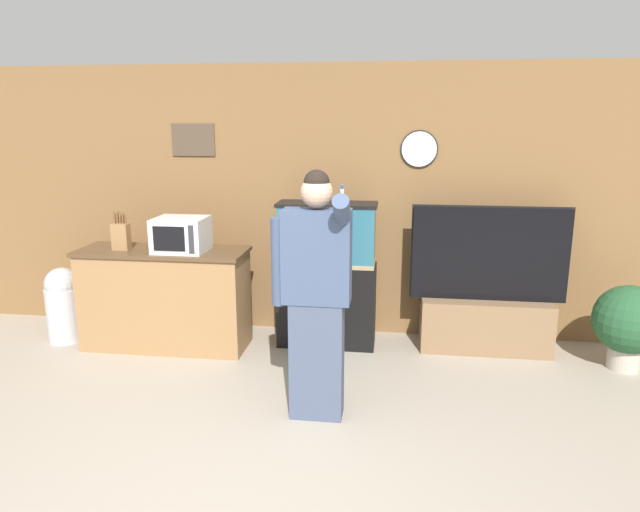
# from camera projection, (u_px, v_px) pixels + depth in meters

# --- Properties ---
(wall_back_paneled) EXTENTS (10.00, 0.08, 2.60)m
(wall_back_paneled) POSITION_uv_depth(u_px,v_px,m) (313.00, 202.00, 5.56)
(wall_back_paneled) COLOR brown
(wall_back_paneled) RESTS_ON ground_plane
(counter_island) EXTENTS (1.54, 0.55, 0.93)m
(counter_island) POSITION_uv_depth(u_px,v_px,m) (165.00, 298.00, 5.29)
(counter_island) COLOR olive
(counter_island) RESTS_ON ground_plane
(microwave) EXTENTS (0.45, 0.39, 0.30)m
(microwave) POSITION_uv_depth(u_px,v_px,m) (181.00, 235.00, 5.08)
(microwave) COLOR silver
(microwave) RESTS_ON counter_island
(knife_block) EXTENTS (0.15, 0.10, 0.35)m
(knife_block) POSITION_uv_depth(u_px,v_px,m) (121.00, 236.00, 5.15)
(knife_block) COLOR olive
(knife_block) RESTS_ON counter_island
(aquarium_on_stand) EXTENTS (0.91, 0.36, 1.36)m
(aquarium_on_stand) POSITION_uv_depth(u_px,v_px,m) (327.00, 275.00, 5.29)
(aquarium_on_stand) COLOR black
(aquarium_on_stand) RESTS_ON ground_plane
(tv_on_stand) EXTENTS (1.40, 0.40, 1.34)m
(tv_on_stand) POSITION_uv_depth(u_px,v_px,m) (486.00, 309.00, 5.22)
(tv_on_stand) COLOR brown
(tv_on_stand) RESTS_ON ground_plane
(person_standing) EXTENTS (0.56, 0.42, 1.76)m
(person_standing) POSITION_uv_depth(u_px,v_px,m) (315.00, 293.00, 3.92)
(person_standing) COLOR #424C66
(person_standing) RESTS_ON ground_plane
(potted_plant) EXTENTS (0.58, 0.58, 0.73)m
(potted_plant) POSITION_uv_depth(u_px,v_px,m) (628.00, 322.00, 4.80)
(potted_plant) COLOR #B2A899
(potted_plant) RESTS_ON ground_plane
(trash_bin) EXTENTS (0.33, 0.33, 0.72)m
(trash_bin) POSITION_uv_depth(u_px,v_px,m) (64.00, 304.00, 5.46)
(trash_bin) COLOR #B7B7BC
(trash_bin) RESTS_ON ground_plane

